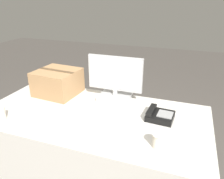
{
  "coord_description": "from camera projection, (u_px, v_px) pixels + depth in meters",
  "views": [
    {
      "loc": [
        0.66,
        -1.39,
        1.62
      ],
      "look_at": [
        0.09,
        0.18,
        0.89
      ],
      "focal_mm": 35.0,
      "sensor_mm": 36.0,
      "label": 1
    }
  ],
  "objects": [
    {
      "name": "spoon",
      "position": [
        65.0,
        119.0,
        1.67
      ],
      "size": [
        0.15,
        0.07,
        0.0
      ],
      "rotation": [
        0.0,
        0.0,
        3.49
      ],
      "color": "#B2B2B7",
      "rests_on": "office_desk"
    },
    {
      "name": "paper_cup_right",
      "position": [
        158.0,
        141.0,
        1.35
      ],
      "size": [
        0.08,
        0.08,
        0.09
      ],
      "color": "beige",
      "rests_on": "office_desk"
    },
    {
      "name": "desk_phone",
      "position": [
        159.0,
        115.0,
        1.68
      ],
      "size": [
        0.21,
        0.2,
        0.07
      ],
      "rotation": [
        0.0,
        0.0,
        -0.07
      ],
      "color": "black",
      "rests_on": "office_desk"
    },
    {
      "name": "cardboard_box",
      "position": [
        58.0,
        82.0,
        2.07
      ],
      "size": [
        0.4,
        0.39,
        0.24
      ],
      "rotation": [
        0.0,
        0.0,
        -0.08
      ],
      "color": "#9E754C",
      "rests_on": "office_desk"
    },
    {
      "name": "keyboard",
      "position": [
        109.0,
        111.0,
        1.76
      ],
      "size": [
        0.42,
        0.18,
        0.03
      ],
      "rotation": [
        0.0,
        0.0,
        -0.05
      ],
      "color": "beige",
      "rests_on": "office_desk"
    },
    {
      "name": "monitor",
      "position": [
        115.0,
        82.0,
        1.94
      ],
      "size": [
        0.49,
        0.22,
        0.4
      ],
      "color": "#B7B7B7",
      "rests_on": "office_desk"
    },
    {
      "name": "paper_cup_left",
      "position": [
        1.0,
        113.0,
        1.65
      ],
      "size": [
        0.07,
        0.07,
        0.11
      ],
      "color": "beige",
      "rests_on": "office_desk"
    },
    {
      "name": "office_desk",
      "position": [
        95.0,
        151.0,
        1.9
      ],
      "size": [
        1.8,
        0.9,
        0.74
      ],
      "color": "beige",
      "rests_on": "ground_plane"
    }
  ]
}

